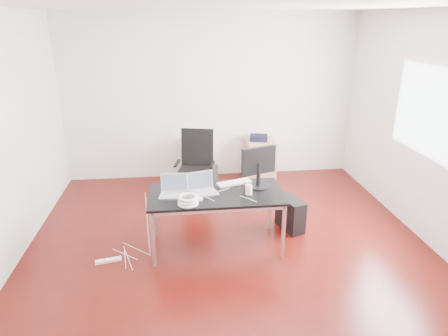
{
  "coord_description": "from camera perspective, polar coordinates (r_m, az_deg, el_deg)",
  "views": [
    {
      "loc": [
        -0.56,
        -4.28,
        2.69
      ],
      "look_at": [
        0.0,
        0.55,
        0.85
      ],
      "focal_mm": 32.0,
      "sensor_mm": 36.0,
      "label": 1
    }
  ],
  "objects": [
    {
      "name": "navy_garment",
      "position": [
        6.93,
        4.99,
        4.33
      ],
      "size": [
        0.35,
        0.3,
        0.09
      ],
      "primitive_type": "cube",
      "rotation": [
        0.0,
        0.0,
        -0.23
      ],
      "color": "black",
      "rests_on": "filing_cabinet_right"
    },
    {
      "name": "filing_cabinet_right",
      "position": [
        7.06,
        5.15,
        1.26
      ],
      "size": [
        0.5,
        0.5,
        0.7
      ],
      "primitive_type": "cube",
      "color": "#A87454",
      "rests_on": "ground"
    },
    {
      "name": "power_strip",
      "position": [
        4.99,
        -16.18,
        -12.57
      ],
      "size": [
        0.31,
        0.12,
        0.04
      ],
      "primitive_type": "cube",
      "rotation": [
        0.0,
        0.0,
        0.21
      ],
      "color": "white",
      "rests_on": "ground"
    },
    {
      "name": "keyboard",
      "position": [
        5.02,
        1.47,
        -2.12
      ],
      "size": [
        0.46,
        0.27,
        0.02
      ],
      "primitive_type": "cube",
      "rotation": [
        0.0,
        0.0,
        0.31
      ],
      "color": "white",
      "rests_on": "desk"
    },
    {
      "name": "wastebasket",
      "position": [
        6.99,
        -1.82,
        -0.7
      ],
      "size": [
        0.29,
        0.29,
        0.28
      ],
      "primitive_type": "cylinder",
      "rotation": [
        0.0,
        0.0,
        -0.26
      ],
      "color": "black",
      "rests_on": "ground"
    },
    {
      "name": "filing_cabinet_left",
      "position": [
        6.92,
        -4.13,
        0.9
      ],
      "size": [
        0.5,
        0.5,
        0.7
      ],
      "primitive_type": "cube",
      "color": "#A87454",
      "rests_on": "ground"
    },
    {
      "name": "laptop_left",
      "position": [
        4.73,
        -7.12,
        -3.15
      ],
      "size": [
        0.36,
        0.29,
        0.23
      ],
      "rotation": [
        0.0,
        0.0,
        -0.12
      ],
      "color": "silver",
      "rests_on": "desk"
    },
    {
      "name": "speaker",
      "position": [
        6.77,
        -4.71,
        4.34
      ],
      "size": [
        0.1,
        0.09,
        0.18
      ],
      "primitive_type": "cube",
      "rotation": [
        0.0,
        0.0,
        -0.15
      ],
      "color": "#9E9E9E",
      "rests_on": "filing_cabinet_left"
    },
    {
      "name": "desk",
      "position": [
        4.79,
        -1.11,
        -4.14
      ],
      "size": [
        1.6,
        0.8,
        0.73
      ],
      "color": "black",
      "rests_on": "ground"
    },
    {
      "name": "monitor",
      "position": [
        4.85,
        4.95,
        0.43
      ],
      "size": [
        0.44,
        0.26,
        0.51
      ],
      "rotation": [
        0.0,
        0.0,
        0.34
      ],
      "color": "black",
      "rests_on": "desk"
    },
    {
      "name": "office_chair",
      "position": [
        6.11,
        -4.07,
        0.73
      ],
      "size": [
        0.57,
        0.59,
        1.08
      ],
      "rotation": [
        0.0,
        0.0,
        -0.24
      ],
      "color": "black",
      "rests_on": "ground"
    },
    {
      "name": "cup_brown",
      "position": [
        4.78,
        3.2,
        -2.84
      ],
      "size": [
        0.09,
        0.09,
        0.1
      ],
      "primitive_type": "cylinder",
      "rotation": [
        0.0,
        0.0,
        -0.15
      ],
      "color": "#50251B",
      "rests_on": "desk"
    },
    {
      "name": "room_shell",
      "position": [
        4.51,
        1.26,
        4.16
      ],
      "size": [
        5.0,
        5.0,
        5.0
      ],
      "color": "#3A0906",
      "rests_on": "ground"
    },
    {
      "name": "cable_coil",
      "position": [
        4.47,
        -5.15,
        -4.63
      ],
      "size": [
        0.24,
        0.24,
        0.11
      ],
      "rotation": [
        0.0,
        0.0,
        0.14
      ],
      "color": "white",
      "rests_on": "desk"
    },
    {
      "name": "power_adapter",
      "position": [
        4.58,
        -3.56,
        -4.45
      ],
      "size": [
        0.08,
        0.08,
        0.03
      ],
      "primitive_type": "cube",
      "rotation": [
        0.0,
        0.0,
        -0.24
      ],
      "color": "white",
      "rests_on": "desk"
    },
    {
      "name": "laptop_right",
      "position": [
        4.76,
        -3.17,
        -2.88
      ],
      "size": [
        0.39,
        0.33,
        0.23
      ],
      "rotation": [
        0.0,
        0.0,
        0.27
      ],
      "color": "silver",
      "rests_on": "desk"
    },
    {
      "name": "cup_white",
      "position": [
        4.71,
        3.55,
        -3.09
      ],
      "size": [
        0.1,
        0.1,
        0.12
      ],
      "primitive_type": "cylinder",
      "rotation": [
        0.0,
        0.0,
        0.29
      ],
      "color": "white",
      "rests_on": "desk"
    },
    {
      "name": "pc_tower",
      "position": [
        5.46,
        9.47,
        -6.49
      ],
      "size": [
        0.33,
        0.49,
        0.44
      ],
      "primitive_type": "cube",
      "rotation": [
        0.0,
        0.0,
        0.32
      ],
      "color": "black",
      "rests_on": "ground"
    }
  ]
}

